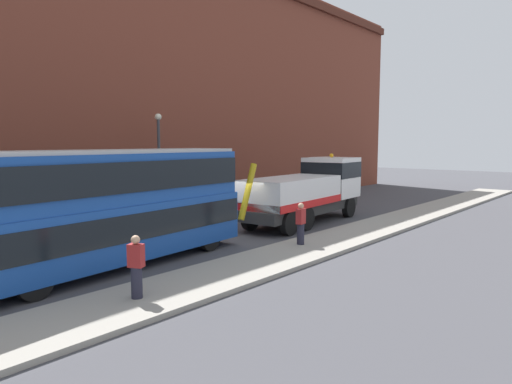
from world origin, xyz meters
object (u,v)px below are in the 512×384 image
Objects in this scene: recovery_tow_truck at (308,190)px; pedestrian_bystander at (301,224)px; pedestrian_onlooker at (136,268)px; double_decker_bus at (109,204)px; street_lamp at (159,158)px.

recovery_tow_truck is 5.98× the size of pedestrian_bystander.
pedestrian_bystander is (8.26, 0.43, 0.00)m from pedestrian_onlooker.
recovery_tow_truck is 12.16m from double_decker_bus.
pedestrian_bystander is 0.29× the size of street_lamp.
pedestrian_onlooker is 8.28m from pedestrian_bystander.
recovery_tow_truck is 8.19m from street_lamp.
street_lamp is at bearing 126.98° from recovery_tow_truck.
street_lamp is (0.11, 9.27, 2.49)m from pedestrian_bystander.
street_lamp reaches higher than pedestrian_onlooker.
double_decker_bus reaches higher than recovery_tow_truck.
double_decker_bus is at bearing 175.58° from recovery_tow_truck.
double_decker_bus reaches higher than pedestrian_bystander.
double_decker_bus is 6.53× the size of pedestrian_bystander.
pedestrian_onlooker is 13.05m from street_lamp.
recovery_tow_truck is 5.98× the size of pedestrian_onlooker.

